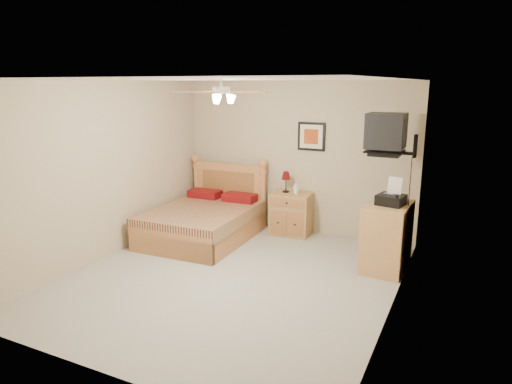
# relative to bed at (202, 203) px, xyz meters

# --- Properties ---
(floor) EXTENTS (4.50, 4.50, 0.00)m
(floor) POSITION_rel_bed_xyz_m (1.16, -1.12, -0.61)
(floor) COLOR #9E9A8F
(floor) RESTS_ON ground
(ceiling) EXTENTS (4.00, 4.50, 0.04)m
(ceiling) POSITION_rel_bed_xyz_m (1.16, -1.12, 1.89)
(ceiling) COLOR white
(ceiling) RESTS_ON ground
(wall_back) EXTENTS (4.00, 0.04, 2.50)m
(wall_back) POSITION_rel_bed_xyz_m (1.16, 1.13, 0.64)
(wall_back) COLOR #BBAA8A
(wall_back) RESTS_ON ground
(wall_front) EXTENTS (4.00, 0.04, 2.50)m
(wall_front) POSITION_rel_bed_xyz_m (1.16, -3.37, 0.64)
(wall_front) COLOR #BBAA8A
(wall_front) RESTS_ON ground
(wall_left) EXTENTS (0.04, 4.50, 2.50)m
(wall_left) POSITION_rel_bed_xyz_m (-0.84, -1.12, 0.64)
(wall_left) COLOR #BBAA8A
(wall_left) RESTS_ON ground
(wall_right) EXTENTS (0.04, 4.50, 2.50)m
(wall_right) POSITION_rel_bed_xyz_m (3.16, -1.12, 0.64)
(wall_right) COLOR #BBAA8A
(wall_right) RESTS_ON ground
(bed) EXTENTS (1.48, 1.91, 1.21)m
(bed) POSITION_rel_bed_xyz_m (0.00, 0.00, 0.00)
(bed) COLOR #C6753E
(bed) RESTS_ON ground
(nightstand) EXTENTS (0.67, 0.52, 0.70)m
(nightstand) POSITION_rel_bed_xyz_m (1.19, 0.88, -0.26)
(nightstand) COLOR #A57941
(nightstand) RESTS_ON ground
(table_lamp) EXTENTS (0.23, 0.23, 0.35)m
(table_lamp) POSITION_rel_bed_xyz_m (1.07, 0.91, 0.27)
(table_lamp) COLOR #4E0608
(table_lamp) RESTS_ON nightstand
(lotion_bottle) EXTENTS (0.11, 0.11, 0.21)m
(lotion_bottle) POSITION_rel_bed_xyz_m (1.27, 0.86, 0.20)
(lotion_bottle) COLOR white
(lotion_bottle) RESTS_ON nightstand
(framed_picture) EXTENTS (0.46, 0.04, 0.46)m
(framed_picture) POSITION_rel_bed_xyz_m (1.43, 1.11, 1.01)
(framed_picture) COLOR black
(framed_picture) RESTS_ON wall_back
(dresser) EXTENTS (0.58, 0.80, 0.91)m
(dresser) POSITION_rel_bed_xyz_m (2.89, 0.03, -0.15)
(dresser) COLOR #B18245
(dresser) RESTS_ON ground
(fax_machine) EXTENTS (0.39, 0.41, 0.35)m
(fax_machine) POSITION_rel_bed_xyz_m (2.91, 0.00, 0.48)
(fax_machine) COLOR black
(fax_machine) RESTS_ON dresser
(magazine_lower) EXTENTS (0.21, 0.28, 0.03)m
(magazine_lower) POSITION_rel_bed_xyz_m (2.81, 0.32, 0.32)
(magazine_lower) COLOR #A89D87
(magazine_lower) RESTS_ON dresser
(magazine_upper) EXTENTS (0.28, 0.34, 0.02)m
(magazine_upper) POSITION_rel_bed_xyz_m (2.84, 0.35, 0.34)
(magazine_upper) COLOR gray
(magazine_upper) RESTS_ON magazine_lower
(wall_tv) EXTENTS (0.56, 0.46, 0.58)m
(wall_tv) POSITION_rel_bed_xyz_m (2.91, 0.22, 1.20)
(wall_tv) COLOR black
(wall_tv) RESTS_ON wall_right
(ceiling_fan) EXTENTS (1.14, 1.14, 0.28)m
(ceiling_fan) POSITION_rel_bed_xyz_m (1.16, -1.32, 1.75)
(ceiling_fan) COLOR silver
(ceiling_fan) RESTS_ON ceiling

